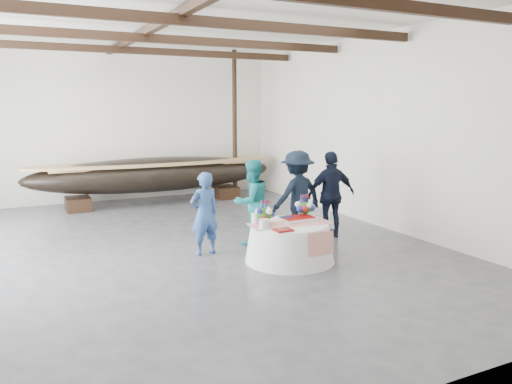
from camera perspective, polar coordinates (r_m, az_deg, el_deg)
name	(u,v)px	position (r m, az deg, el deg)	size (l,w,h in m)	color
floor	(172,249)	(10.17, -9.54, -6.47)	(10.00, 12.00, 0.01)	#3D3D42
wall_back	(111,126)	(15.63, -16.20, 7.29)	(10.00, 0.02, 4.50)	silver
wall_front	(370,173)	(4.39, 12.88, 2.09)	(10.00, 0.02, 4.50)	silver
wall_right	(375,131)	(12.18, 13.44, 6.82)	(0.02, 12.00, 4.50)	silver
ceiling	(165,14)	(9.92, -10.31, 19.37)	(10.00, 12.00, 0.01)	white
pavilion_structure	(155,47)	(10.63, -11.50, 15.97)	(9.80, 11.76, 4.50)	black
longboat_display	(156,174)	(14.79, -11.37, 2.01)	(7.30, 1.46, 1.37)	black
banquet_table	(290,242)	(9.22, 3.87, -5.77)	(1.64, 1.64, 0.71)	white
tabletop_items	(285,214)	(9.22, 3.34, -2.54)	(1.56, 0.99, 0.40)	red
guest_woman_blue	(204,214)	(9.57, -5.92, -2.47)	(0.58, 0.38, 1.60)	#2B4F8C
guest_woman_teal	(252,202)	(10.27, -0.50, -1.15)	(0.85, 0.66, 1.75)	teal
guest_man_left	(297,195)	(10.67, 4.73, -0.36)	(1.23, 0.71, 1.90)	black
guest_man_right	(331,195)	(10.90, 8.59, -0.29)	(1.10, 0.46, 1.88)	black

